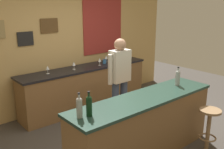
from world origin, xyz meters
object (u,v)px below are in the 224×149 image
bartender (120,77)px  coffee_mug (105,61)px  wine_bottle_a (79,107)px  wine_bottle_c (178,77)px  wine_bottle_b (89,105)px  wine_glass_d (106,57)px  wine_glass_a (48,68)px  wine_glass_b (74,64)px  wine_glass_c (100,60)px  bar_stool (209,123)px

bartender → coffee_mug: bartender is taller
wine_bottle_a → wine_bottle_c: same height
wine_bottle_b → wine_glass_d: wine_bottle_b is taller
wine_bottle_c → coffee_mug: 2.02m
wine_glass_a → wine_glass_d: (1.46, 0.05, 0.00)m
wine_glass_b → wine_glass_c: same height
wine_glass_b → wine_glass_c: 0.61m
bartender → wine_bottle_b: bearing=-144.7°
wine_bottle_c → wine_glass_b: 2.12m
bar_stool → wine_glass_b: size_ratio=4.39×
wine_bottle_c → wine_glass_a: wine_bottle_c is taller
wine_glass_d → coffee_mug: bearing=-143.0°
wine_bottle_c → wine_glass_c: (-0.08, 1.94, -0.05)m
bartender → wine_bottle_b: bartender is taller
bartender → wine_bottle_a: (-1.43, -0.90, 0.12)m
bartender → wine_bottle_c: (0.44, -0.90, 0.12)m
wine_bottle_a → wine_bottle_b: size_ratio=1.00×
wine_bottle_b → wine_glass_b: (1.07, 2.04, -0.05)m
coffee_mug → wine_bottle_b: bearing=-132.3°
wine_bottle_a → wine_glass_b: 2.33m
wine_bottle_c → wine_glass_d: 2.11m
bartender → wine_glass_a: size_ratio=10.45×
wine_bottle_a → wine_glass_c: 2.64m
bartender → wine_glass_c: (0.35, 1.04, 0.07)m
wine_glass_c → bar_stool: bearing=-87.3°
bar_stool → coffee_mug: size_ratio=5.44×
wine_glass_d → bartender: bearing=-118.7°
bar_stool → wine_bottle_c: 0.84m
bar_stool → wine_bottle_c: size_ratio=2.22×
wine_glass_a → wine_glass_b: (0.55, -0.04, 0.00)m
wine_bottle_a → coffee_mug: size_ratio=2.45×
wine_bottle_c → coffee_mug: bearing=87.1°
wine_bottle_a → wine_glass_a: wine_bottle_a is taller
wine_bottle_a → wine_glass_b: wine_bottle_a is taller
wine_bottle_a → wine_glass_d: 2.96m
wine_bottle_b → wine_glass_a: 2.14m
wine_glass_a → wine_glass_d: 1.46m
bar_stool → bartender: bearing=107.4°
wine_bottle_a → bar_stool: bearing=-17.3°
bar_stool → wine_glass_c: size_ratio=4.39×
wine_bottle_b → wine_glass_a: size_ratio=1.97×
bar_stool → wine_glass_b: 2.75m
coffee_mug → bar_stool: bearing=-91.5°
wine_glass_a → coffee_mug: (1.35, -0.04, -0.06)m
coffee_mug → bartender: bearing=-115.9°
wine_bottle_a → wine_bottle_b: same height
bartender → bar_stool: (0.47, -1.49, -0.48)m
wine_bottle_b → coffee_mug: (1.86, 2.04, -0.11)m
wine_bottle_b → wine_glass_d: bearing=47.2°
bar_stool → wine_glass_d: wine_glass_d is taller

